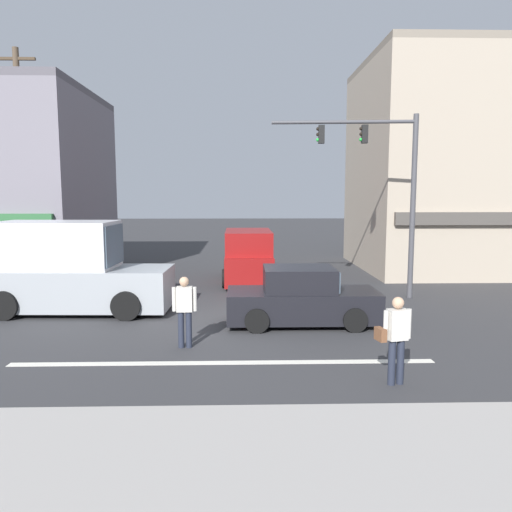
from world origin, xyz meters
TOP-DOWN VIEW (x-y plane):
  - ground_plane at (0.00, 0.00)m, footprint 120.00×120.00m
  - lane_marking_stripe at (0.00, -3.50)m, footprint 9.00×0.24m
  - sidewalk_curb at (0.00, -8.50)m, footprint 40.00×5.00m
  - building_right_corner at (11.88, 9.90)m, footprint 11.54×8.45m
  - utility_pole_near_left at (-7.80, 5.36)m, footprint 1.40×0.22m
  - utility_pole_far_right at (7.70, 7.34)m, footprint 1.40×0.22m
  - traffic_light_mast at (5.23, 3.18)m, footprint 4.88×0.54m
  - sedan_parked_curbside at (2.04, -0.36)m, footprint 4.10×1.88m
  - van_crossing_rightbound at (0.65, 6.39)m, footprint 2.08×4.62m
  - box_truck_crossing_leftbound at (-4.78, 1.24)m, footprint 5.67×2.39m
  - pedestrian_foreground_with_bag at (3.27, -4.78)m, footprint 0.69×0.34m
  - pedestrian_mid_crossing at (-0.92, -2.40)m, footprint 0.57×0.22m

SIDE VIEW (x-z plane):
  - ground_plane at x=0.00m, z-range 0.00..0.00m
  - lane_marking_stripe at x=0.00m, z-range 0.00..0.01m
  - sidewalk_curb at x=0.00m, z-range 0.00..0.16m
  - sedan_parked_curbside at x=2.04m, z-range -0.08..1.50m
  - pedestrian_mid_crossing at x=-0.92m, z-range 0.11..1.78m
  - pedestrian_foreground_with_bag at x=3.27m, z-range 0.12..1.79m
  - van_crossing_rightbound at x=0.65m, z-range -0.05..2.06m
  - box_truck_crossing_leftbound at x=-4.78m, z-range -0.12..2.63m
  - utility_pole_far_right at x=7.70m, z-range 0.15..7.95m
  - traffic_light_mast at x=5.23m, z-range 1.08..7.28m
  - utility_pole_near_left at x=-7.80m, z-range 0.15..8.99m
  - building_right_corner at x=11.88m, z-range 0.00..9.73m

